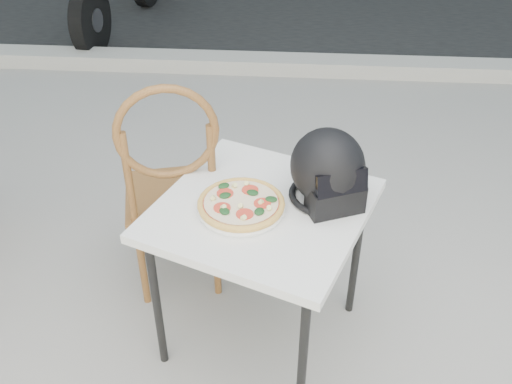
# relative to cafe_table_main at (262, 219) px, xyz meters

# --- Properties ---
(ground) EXTENTS (80.00, 80.00, 0.00)m
(ground) POSITION_rel_cafe_table_main_xyz_m (0.15, -0.16, -0.63)
(ground) COLOR gray
(ground) RESTS_ON ground
(curb) EXTENTS (30.00, 0.25, 0.12)m
(curb) POSITION_rel_cafe_table_main_xyz_m (0.15, 2.84, -0.57)
(curb) COLOR #A4A199
(curb) RESTS_ON ground
(cafe_table_main) EXTENTS (0.95, 0.95, 0.70)m
(cafe_table_main) POSITION_rel_cafe_table_main_xyz_m (0.00, 0.00, 0.00)
(cafe_table_main) COLOR white
(cafe_table_main) RESTS_ON ground
(plate) EXTENTS (0.33, 0.33, 0.02)m
(plate) POSITION_rel_cafe_table_main_xyz_m (-0.07, -0.04, 0.07)
(plate) COLOR white
(plate) RESTS_ON cafe_table_main
(pizza) EXTENTS (0.39, 0.39, 0.04)m
(pizza) POSITION_rel_cafe_table_main_xyz_m (-0.07, -0.04, 0.10)
(pizza) COLOR gold
(pizza) RESTS_ON plate
(helmet) EXTENTS (0.36, 0.36, 0.28)m
(helmet) POSITION_rel_cafe_table_main_xyz_m (0.24, 0.06, 0.19)
(helmet) COLOR black
(helmet) RESTS_ON cafe_table_main
(cafe_chair_main) EXTENTS (0.50, 0.50, 1.08)m
(cafe_chair_main) POSITION_rel_cafe_table_main_xyz_m (-0.40, 0.28, -0.03)
(cafe_chair_main) COLOR brown
(cafe_chair_main) RESTS_ON ground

